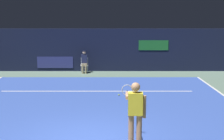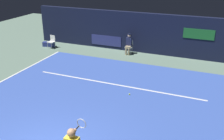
# 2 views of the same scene
# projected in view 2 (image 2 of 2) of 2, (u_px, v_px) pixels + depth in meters

# --- Properties ---
(ground_plane) EXTENTS (32.40, 32.40, 0.00)m
(ground_plane) POSITION_uv_depth(u_px,v_px,m) (100.00, 101.00, 11.35)
(ground_plane) COLOR slate
(court_surface) EXTENTS (10.96, 10.06, 0.01)m
(court_surface) POSITION_uv_depth(u_px,v_px,m) (100.00, 101.00, 11.35)
(court_surface) COLOR #3856B2
(court_surface) RESTS_ON ground
(line_sideline_right) EXTENTS (0.10, 10.06, 0.01)m
(line_sideline_right) POSITION_uv_depth(u_px,v_px,m) (3.00, 81.00, 13.27)
(line_sideline_right) COLOR white
(line_sideline_right) RESTS_ON court_surface
(line_service) EXTENTS (8.55, 0.10, 0.01)m
(line_service) POSITION_uv_depth(u_px,v_px,m) (116.00, 85.00, 12.85)
(line_service) COLOR white
(line_service) RESTS_ON court_surface
(back_wall) EXTENTS (16.04, 0.33, 2.60)m
(back_wall) POSITION_uv_depth(u_px,v_px,m) (147.00, 33.00, 17.00)
(back_wall) COLOR #141933
(back_wall) RESTS_ON ground
(line_judge_on_chair) EXTENTS (0.46, 0.54, 1.32)m
(line_judge_on_chair) POSITION_uv_depth(u_px,v_px,m) (129.00, 44.00, 16.95)
(line_judge_on_chair) COLOR white
(line_judge_on_chair) RESTS_ON ground
(courtside_chair_near) EXTENTS (0.49, 0.46, 0.88)m
(courtside_chair_near) POSITION_uv_depth(u_px,v_px,m) (52.00, 41.00, 18.24)
(courtside_chair_near) COLOR white
(courtside_chair_near) RESTS_ON ground
(tennis_ball) EXTENTS (0.07, 0.07, 0.07)m
(tennis_ball) POSITION_uv_depth(u_px,v_px,m) (129.00, 94.00, 11.85)
(tennis_ball) COLOR #CCE033
(tennis_ball) RESTS_ON court_surface
(equipment_bag) EXTENTS (0.89, 0.49, 0.32)m
(equipment_bag) POSITION_uv_depth(u_px,v_px,m) (49.00, 44.00, 18.68)
(equipment_bag) COLOR navy
(equipment_bag) RESTS_ON ground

